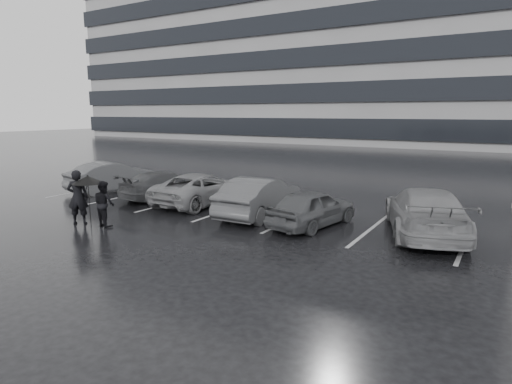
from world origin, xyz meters
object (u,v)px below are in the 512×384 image
at_px(car_east, 425,211).
at_px(pedestrian_left, 78,197).
at_px(car_main, 312,208).
at_px(car_west_a, 259,197).
at_px(car_west_c, 164,185).
at_px(car_west_d, 113,176).
at_px(pedestrian_right, 104,204).
at_px(car_west_b, 201,189).

bearing_deg(car_east, pedestrian_left, 5.93).
distance_m(car_main, car_east, 3.51).
xyz_separation_m(car_west_a, pedestrian_left, (-4.66, -4.21, 0.22)).
xyz_separation_m(car_west_a, car_west_c, (-5.30, 0.65, -0.12)).
xyz_separation_m(car_west_a, car_west_d, (-8.68, 0.69, -0.01)).
relative_size(car_west_d, pedestrian_right, 2.81).
relative_size(car_west_d, pedestrian_left, 2.31).
xyz_separation_m(car_west_b, pedestrian_right, (-0.54, -4.47, 0.12)).
bearing_deg(car_west_a, car_west_d, -7.91).
height_order(car_west_a, car_west_d, car_west_a).
relative_size(car_west_a, car_east, 0.85).
bearing_deg(car_main, car_west_d, 4.54).
bearing_deg(car_east, car_west_b, -18.77).
distance_m(car_west_a, pedestrian_left, 6.28).
bearing_deg(car_main, car_west_c, 2.45).
bearing_deg(car_west_d, pedestrian_left, 142.90).
bearing_deg(pedestrian_left, car_west_a, -173.80).
xyz_separation_m(car_west_b, car_east, (8.80, -0.02, 0.10)).
distance_m(car_west_a, car_west_b, 3.18).
bearing_deg(car_west_c, pedestrian_left, 106.50).
height_order(car_west_b, car_east, car_east).
relative_size(car_main, car_west_d, 0.86).
distance_m(car_main, car_west_d, 10.99).
bearing_deg(car_east, pedestrian_right, 6.84).
height_order(car_main, car_west_c, car_main).
bearing_deg(car_west_a, car_west_c, -10.34).
bearing_deg(pedestrian_left, car_main, 173.25).
distance_m(car_west_a, car_west_c, 5.34).
distance_m(car_west_c, pedestrian_right, 4.87).
bearing_deg(car_west_b, pedestrian_right, 83.13).
xyz_separation_m(car_west_c, pedestrian_left, (0.64, -4.86, 0.33)).
bearing_deg(car_west_b, pedestrian_left, 72.18).
distance_m(car_west_d, pedestrian_left, 6.34).
relative_size(car_west_c, pedestrian_right, 2.70).
relative_size(car_west_a, pedestrian_left, 2.33).
relative_size(car_west_a, car_west_c, 1.05).
bearing_deg(car_east, car_west_c, -19.38).
bearing_deg(pedestrian_right, car_west_a, -122.16).
height_order(car_west_b, car_west_c, car_west_b).
bearing_deg(car_west_c, pedestrian_right, 118.48).
bearing_deg(car_west_d, car_main, -171.86).
distance_m(car_west_b, car_east, 8.80).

